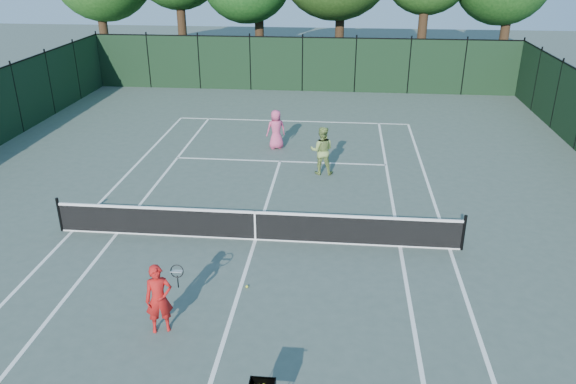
# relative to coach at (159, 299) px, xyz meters

# --- Properties ---
(ground) EXTENTS (90.00, 90.00, 0.00)m
(ground) POSITION_rel_coach_xyz_m (1.43, 4.27, -0.81)
(ground) COLOR #45544B
(ground) RESTS_ON ground
(sideline_doubles_left) EXTENTS (0.10, 23.77, 0.01)m
(sideline_doubles_left) POSITION_rel_coach_xyz_m (-4.06, 4.27, -0.81)
(sideline_doubles_left) COLOR white
(sideline_doubles_left) RESTS_ON ground
(sideline_doubles_right) EXTENTS (0.10, 23.77, 0.01)m
(sideline_doubles_right) POSITION_rel_coach_xyz_m (6.91, 4.27, -0.81)
(sideline_doubles_right) COLOR white
(sideline_doubles_right) RESTS_ON ground
(sideline_singles_left) EXTENTS (0.10, 23.77, 0.01)m
(sideline_singles_left) POSITION_rel_coach_xyz_m (-2.69, 4.27, -0.81)
(sideline_singles_left) COLOR white
(sideline_singles_left) RESTS_ON ground
(sideline_singles_right) EXTENTS (0.10, 23.77, 0.01)m
(sideline_singles_right) POSITION_rel_coach_xyz_m (5.54, 4.27, -0.81)
(sideline_singles_right) COLOR white
(sideline_singles_right) RESTS_ON ground
(baseline_far) EXTENTS (10.97, 0.10, 0.01)m
(baseline_far) POSITION_rel_coach_xyz_m (1.43, 16.16, -0.81)
(baseline_far) COLOR white
(baseline_far) RESTS_ON ground
(service_line_far) EXTENTS (8.23, 0.10, 0.01)m
(service_line_far) POSITION_rel_coach_xyz_m (1.43, 10.67, -0.81)
(service_line_far) COLOR white
(service_line_far) RESTS_ON ground
(center_service_line) EXTENTS (0.10, 12.80, 0.01)m
(center_service_line) POSITION_rel_coach_xyz_m (1.43, 4.27, -0.81)
(center_service_line) COLOR white
(center_service_line) RESTS_ON ground
(tennis_net) EXTENTS (11.69, 0.09, 1.06)m
(tennis_net) POSITION_rel_coach_xyz_m (1.43, 4.27, -0.33)
(tennis_net) COLOR black
(tennis_net) RESTS_ON ground
(fence_far) EXTENTS (24.00, 0.05, 3.00)m
(fence_far) POSITION_rel_coach_xyz_m (1.43, 22.27, 0.69)
(fence_far) COLOR black
(fence_far) RESTS_ON ground
(coach) EXTENTS (0.79, 0.83, 1.62)m
(coach) POSITION_rel_coach_xyz_m (0.00, 0.00, 0.00)
(coach) COLOR red
(coach) RESTS_ON ground
(player_pink) EXTENTS (0.93, 0.79, 1.63)m
(player_pink) POSITION_rel_coach_xyz_m (1.09, 12.21, 0.00)
(player_pink) COLOR #D14A77
(player_pink) RESTS_ON ground
(player_green) EXTENTS (0.87, 0.68, 1.79)m
(player_green) POSITION_rel_coach_xyz_m (3.09, 9.58, 0.09)
(player_green) COLOR #87A351
(player_green) RESTS_ON ground
(loose_ball_midcourt) EXTENTS (0.07, 0.07, 0.07)m
(loose_ball_midcourt) POSITION_rel_coach_xyz_m (1.59, 1.81, -0.78)
(loose_ball_midcourt) COLOR yellow
(loose_ball_midcourt) RESTS_ON ground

